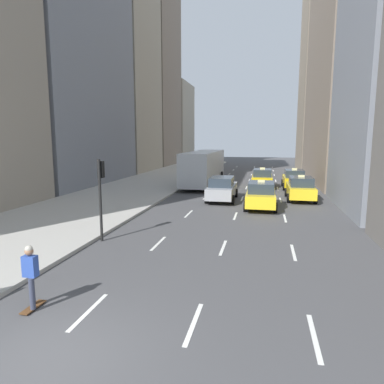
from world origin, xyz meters
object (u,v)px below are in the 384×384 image
(taxi_fourth, at_px, (262,178))
(sedan_black_near, at_px, (222,188))
(taxi_third, at_px, (300,188))
(traffic_light_pole, at_px, (101,187))
(taxi_second, at_px, (261,195))
(city_bus, at_px, (204,167))
(skateboarder, at_px, (31,274))
(taxi_lead, at_px, (294,179))

(taxi_fourth, distance_m, sedan_black_near, 7.98)
(taxi_third, distance_m, traffic_light_pole, 15.68)
(taxi_second, xyz_separation_m, city_bus, (-5.61, 10.59, 0.91))
(skateboarder, bearing_deg, traffic_light_pole, 99.62)
(taxi_fourth, bearing_deg, sedan_black_near, -110.55)
(taxi_third, height_order, skateboarder, taxi_third)
(taxi_second, bearing_deg, sedan_black_near, 140.74)
(skateboarder, bearing_deg, taxi_fourth, 76.91)
(taxi_lead, xyz_separation_m, traffic_light_pole, (-9.55, -18.34, 1.53))
(taxi_fourth, height_order, sedan_black_near, taxi_fourth)
(taxi_lead, xyz_separation_m, skateboarder, (-8.51, -24.45, 0.08))
(traffic_light_pole, bearing_deg, taxi_third, 52.27)
(skateboarder, bearing_deg, taxi_second, 68.90)
(taxi_second, xyz_separation_m, traffic_light_pole, (-6.75, -8.71, 1.53))
(traffic_light_pole, bearing_deg, taxi_lead, 62.50)
(sedan_black_near, bearing_deg, taxi_third, 13.53)
(skateboarder, bearing_deg, taxi_third, 65.22)
(taxi_third, height_order, city_bus, city_bus)
(city_bus, relative_size, skateboarder, 6.65)
(sedan_black_near, xyz_separation_m, traffic_light_pole, (-3.95, -10.99, 1.52))
(taxi_second, height_order, city_bus, city_bus)
(taxi_lead, distance_m, traffic_light_pole, 20.74)
(taxi_second, height_order, taxi_third, same)
(taxi_second, relative_size, taxi_fourth, 1.00)
(sedan_black_near, bearing_deg, taxi_fourth, 69.45)
(taxi_third, distance_m, taxi_fourth, 6.73)
(city_bus, bearing_deg, sedan_black_near, -71.29)
(taxi_fourth, relative_size, skateboarder, 2.52)
(taxi_third, relative_size, skateboarder, 2.52)
(sedan_black_near, relative_size, skateboarder, 2.73)
(taxi_third, distance_m, sedan_black_near, 5.76)
(city_bus, xyz_separation_m, traffic_light_pole, (-1.14, -19.30, 0.62))
(taxi_lead, xyz_separation_m, taxi_fourth, (-2.80, 0.12, 0.00))
(taxi_third, bearing_deg, taxi_second, -127.60)
(city_bus, relative_size, traffic_light_pole, 3.23)
(sedan_black_near, xyz_separation_m, skateboarder, (-2.91, -17.10, 0.07))
(taxi_third, relative_size, traffic_light_pole, 1.22)
(taxi_third, xyz_separation_m, skateboarder, (-8.51, -18.45, 0.08))
(taxi_second, distance_m, city_bus, 12.02)
(city_bus, xyz_separation_m, skateboarder, (-0.10, -25.40, -0.82))
(taxi_lead, xyz_separation_m, sedan_black_near, (-5.60, -7.35, 0.01))
(taxi_second, relative_size, taxi_third, 1.00)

